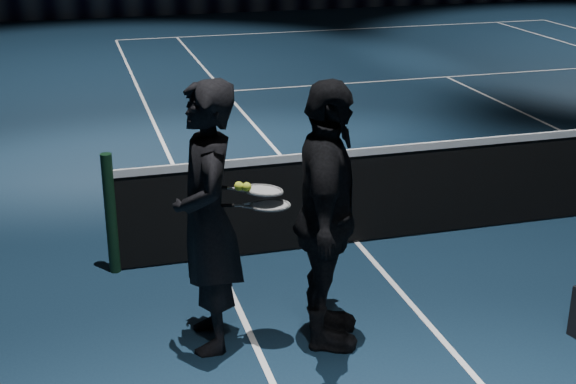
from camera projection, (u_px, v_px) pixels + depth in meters
name	position (u px, v px, depth m)	size (l,w,h in m)	color
net_post_left	(111.00, 214.00, 6.96)	(0.10, 0.10, 1.10)	black
player_a	(207.00, 218.00, 5.69)	(0.73, 0.48, 2.00)	black
player_b	(327.00, 217.00, 5.71)	(1.17, 0.49, 2.00)	black
racket_lower	(270.00, 205.00, 5.67)	(0.68, 0.22, 0.03)	black
racket_upper	(263.00, 190.00, 5.67)	(0.68, 0.22, 0.03)	black
tennis_balls	(242.00, 184.00, 5.61)	(0.12, 0.10, 0.12)	#D2E931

